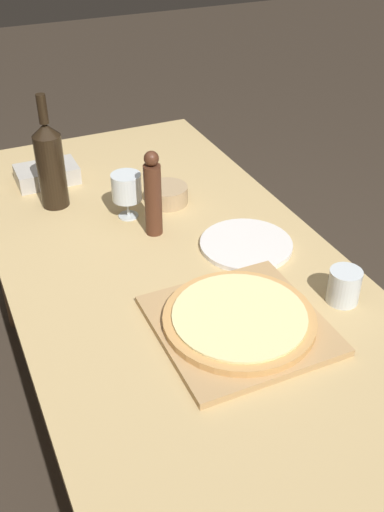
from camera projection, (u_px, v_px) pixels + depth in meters
ground_plane at (172, 435)px, 2.08m from camera, size 12.00×12.00×0.00m
dining_table at (167, 278)px, 1.70m from camera, size 0.88×1.76×0.77m
cutting_board at (239, 325)px, 1.39m from camera, size 0.38×0.38×0.02m
pizza at (239, 318)px, 1.38m from camera, size 0.36×0.36×0.02m
wine_bottle at (50, 164)px, 1.79m from camera, size 0.08×0.08×0.35m
pepper_mill at (153, 195)px, 1.67m from camera, size 0.05×0.05×0.26m
wine_glass at (127, 188)px, 1.76m from camera, size 0.09×0.09×0.14m
small_bowl at (167, 195)px, 1.87m from camera, size 0.13×0.13×0.06m
drinking_tumbler at (344, 286)px, 1.45m from camera, size 0.08×0.08×0.09m
dinner_plate at (246, 244)px, 1.67m from camera, size 0.26×0.26×0.01m
food_container at (47, 174)px, 1.98m from camera, size 0.20×0.13×0.06m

